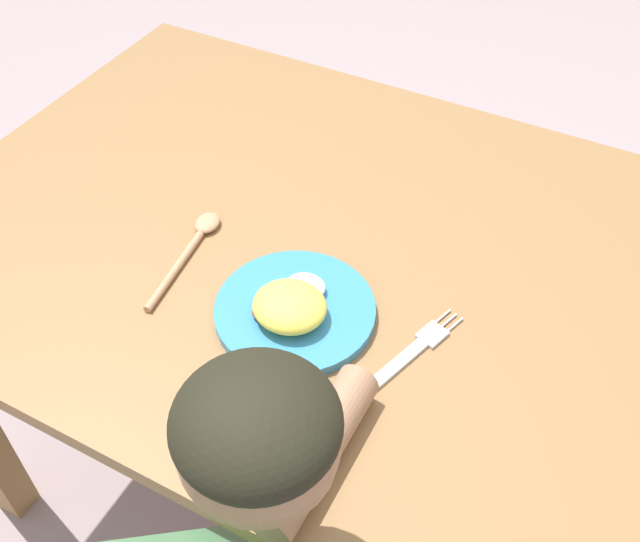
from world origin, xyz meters
TOP-DOWN VIEW (x-y plane):
  - ground_plane at (0.00, 0.00)m, footprint 8.00×8.00m
  - dining_table at (0.00, 0.00)m, footprint 1.45×0.92m
  - plate at (-0.04, -0.16)m, footprint 0.23×0.23m
  - fork at (0.13, -0.15)m, footprint 0.09×0.21m
  - spoon at (-0.25, -0.11)m, footprint 0.05×0.22m

SIDE VIEW (x-z plane):
  - ground_plane at x=0.00m, z-range 0.00..0.00m
  - dining_table at x=0.00m, z-range 0.27..1.00m
  - fork at x=0.13m, z-range 0.73..0.73m
  - spoon at x=-0.25m, z-range 0.73..0.74m
  - plate at x=-0.04m, z-range 0.72..0.78m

